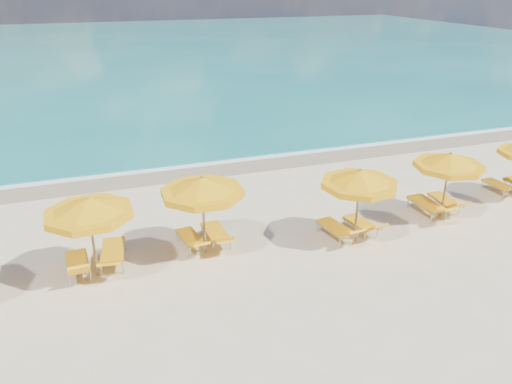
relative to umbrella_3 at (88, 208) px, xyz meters
name	(u,v)px	position (x,y,z in m)	size (l,w,h in m)	color
ground_plane	(272,245)	(5.25, 0.01, -2.09)	(120.00, 120.00, 0.00)	beige
ocean	(123,50)	(5.25, 48.01, -2.09)	(120.00, 80.00, 0.30)	#157A77
wet_sand_band	(212,167)	(5.25, 7.41, -2.09)	(120.00, 2.60, 0.01)	tan
foam_line	(208,161)	(5.25, 8.21, -2.09)	(120.00, 1.20, 0.03)	white
whitecap_near	(68,124)	(-0.75, 17.01, -2.09)	(14.00, 0.36, 0.05)	white
whitecap_far	(258,85)	(13.25, 24.01, -2.09)	(18.00, 0.30, 0.05)	white
umbrella_3	(88,208)	(0.00, 0.00, 0.00)	(3.12, 3.12, 2.45)	#987C4C
umbrella_4	(202,187)	(3.17, 0.28, 0.06)	(3.27, 3.27, 2.52)	#987C4C
umbrella_5	(360,179)	(7.88, -0.53, -0.01)	(2.89, 2.89, 2.43)	#987C4C
umbrella_6	(449,162)	(11.59, -0.04, -0.05)	(2.71, 2.71, 2.39)	#987C4C
lounger_3_left	(78,268)	(-0.50, 0.23, -1.87)	(0.70, 1.78, 0.85)	#A5A8AD
lounger_3_right	(113,257)	(0.48, 0.49, -1.85)	(0.91, 2.11, 0.77)	#A5A8AD
lounger_4_left	(191,241)	(2.83, 0.71, -1.89)	(0.79, 1.75, 0.63)	#A5A8AD
lounger_4_right	(216,237)	(3.64, 0.70, -1.87)	(0.69, 1.92, 0.70)	#A5A8AD
lounger_5_left	(336,232)	(7.35, -0.26, -1.87)	(0.88, 1.87, 0.78)	#A5A8AD
lounger_5_right	(361,227)	(8.30, -0.20, -1.89)	(0.78, 1.70, 0.74)	#A5A8AD
lounger_6_left	(427,209)	(11.19, 0.22, -1.85)	(0.70, 2.03, 0.80)	#A5A8AD
lounger_6_right	(444,204)	(12.06, 0.39, -1.87)	(0.74, 1.82, 0.75)	#A5A8AD
lounger_7_left	(499,188)	(15.04, 0.95, -1.89)	(0.61, 1.63, 0.76)	#A5A8AD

